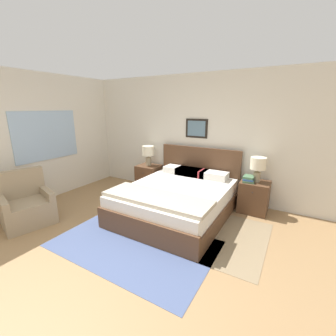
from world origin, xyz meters
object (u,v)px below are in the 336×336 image
object	(u,v)px
nightstand_by_door	(254,197)
table_lamp_by_door	(258,165)
bed	(177,198)
nightstand_near_window	(149,177)
armchair	(27,206)
table_lamp_near_window	(148,152)

from	to	relation	value
nightstand_by_door	table_lamp_by_door	xyz separation A→B (m)	(0.01, 0.02, 0.61)
bed	table_lamp_by_door	bearing A→B (deg)	34.25
nightstand_near_window	nightstand_by_door	world-z (taller)	same
armchair	table_lamp_near_window	size ratio (longest dim) A/B	1.95
table_lamp_by_door	table_lamp_near_window	bearing A→B (deg)	180.00
nightstand_by_door	table_lamp_by_door	size ratio (longest dim) A/B	1.28
bed	table_lamp_by_door	xyz separation A→B (m)	(1.21, 0.83, 0.60)
bed	nightstand_near_window	bearing A→B (deg)	146.07
nightstand_near_window	table_lamp_by_door	bearing A→B (deg)	0.46
table_lamp_near_window	table_lamp_by_door	distance (m)	2.43
nightstand_near_window	table_lamp_near_window	world-z (taller)	table_lamp_near_window
bed	nightstand_by_door	size ratio (longest dim) A/B	3.61
armchair	nightstand_near_window	size ratio (longest dim) A/B	1.52
armchair	nightstand_near_window	xyz separation A→B (m)	(0.85, 2.39, -0.00)
armchair	nightstand_by_door	distance (m)	4.04
armchair	table_lamp_by_door	world-z (taller)	table_lamp_by_door
table_lamp_by_door	nightstand_near_window	bearing A→B (deg)	-179.54
nightstand_by_door	table_lamp_near_window	xyz separation A→B (m)	(-2.42, 0.02, 0.61)
armchair	table_lamp_near_window	xyz separation A→B (m)	(0.84, 2.41, 0.61)
nightstand_by_door	bed	bearing A→B (deg)	-146.13
nightstand_by_door	nightstand_near_window	bearing A→B (deg)	180.00
table_lamp_near_window	bed	bearing A→B (deg)	-34.21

